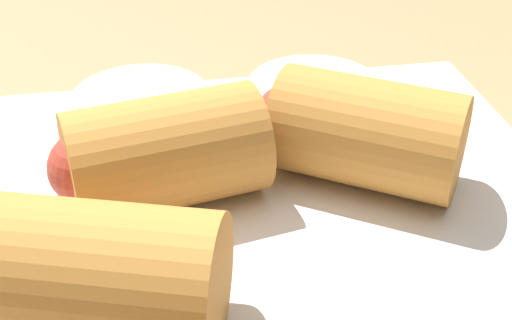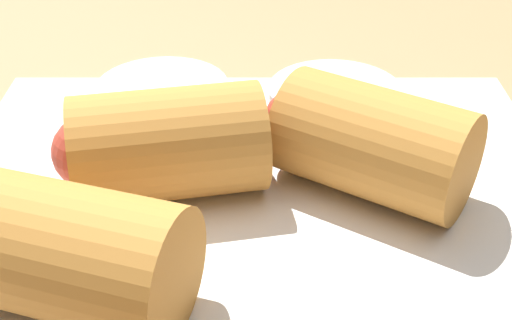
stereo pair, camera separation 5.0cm
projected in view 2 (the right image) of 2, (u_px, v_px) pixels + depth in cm
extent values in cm
cube|color=#A87F54|center=(299.00, 262.00, 35.33)|extent=(180.00, 140.00, 2.00)
cube|color=white|center=(256.00, 211.00, 36.16)|extent=(30.44, 25.60, 1.20)
cube|color=white|center=(256.00, 199.00, 35.75)|extent=(31.66, 26.62, 0.30)
cylinder|color=#C68438|center=(374.00, 143.00, 34.73)|extent=(10.72, 9.62, 5.50)
sphere|color=#B23D2D|center=(307.00, 122.00, 36.45)|extent=(3.57, 3.57, 3.57)
cylinder|color=#C68438|center=(168.00, 144.00, 34.66)|extent=(10.10, 7.17, 5.50)
sphere|color=#B23D2D|center=(89.00, 152.00, 34.05)|extent=(3.57, 3.57, 3.57)
cylinder|color=#C68438|center=(71.00, 253.00, 27.86)|extent=(10.47, 8.09, 5.50)
cylinder|color=white|center=(334.00, 111.00, 39.97)|extent=(7.39, 7.39, 2.98)
cylinder|color=beige|center=(335.00, 92.00, 39.30)|extent=(6.06, 6.06, 0.54)
cylinder|color=white|center=(163.00, 108.00, 40.30)|extent=(7.39, 7.39, 2.98)
cylinder|color=#477038|center=(162.00, 89.00, 39.63)|extent=(6.06, 6.06, 0.54)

